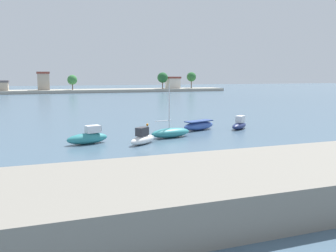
% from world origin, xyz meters
% --- Properties ---
extents(ground_plane, '(400.00, 400.00, 0.00)m').
position_xyz_m(ground_plane, '(0.00, 0.00, 0.00)').
color(ground_plane, '#476075').
extents(seawall_embankment, '(99.19, 7.60, 1.83)m').
position_xyz_m(seawall_embankment, '(0.00, -7.37, 0.92)').
color(seawall_embankment, gray).
rests_on(seawall_embankment, ground).
extents(moored_boat_0, '(4.03, 2.24, 1.65)m').
position_xyz_m(moored_boat_0, '(-8.94, 10.49, 0.61)').
color(moored_boat_0, teal).
rests_on(moored_boat_0, ground).
extents(moored_boat_1, '(3.30, 2.96, 1.55)m').
position_xyz_m(moored_boat_1, '(-4.29, 8.73, 0.54)').
color(moored_boat_1, white).
rests_on(moored_boat_1, ground).
extents(moored_boat_2, '(4.52, 2.37, 5.37)m').
position_xyz_m(moored_boat_2, '(-0.74, 11.09, 0.50)').
color(moored_boat_2, teal).
rests_on(moored_boat_2, ground).
extents(moored_boat_3, '(4.57, 2.80, 1.08)m').
position_xyz_m(moored_boat_3, '(3.94, 14.55, 0.53)').
color(moored_boat_3, '#3856A8').
rests_on(moored_boat_3, ground).
extents(moored_boat_4, '(3.32, 3.01, 1.52)m').
position_xyz_m(moored_boat_4, '(8.71, 13.69, 0.54)').
color(moored_boat_4, navy).
rests_on(moored_boat_4, ground).
extents(mooring_buoy_0, '(0.31, 0.31, 0.31)m').
position_xyz_m(mooring_buoy_0, '(-0.67, 19.69, 0.15)').
color(mooring_buoy_0, orange).
rests_on(mooring_buoy_0, ground).
extents(mooring_buoy_1, '(0.32, 0.32, 0.32)m').
position_xyz_m(mooring_buoy_1, '(0.02, 1.45, 0.16)').
color(mooring_buoy_1, red).
rests_on(mooring_buoy_1, ground).
extents(distant_shoreline, '(110.57, 11.72, 7.77)m').
position_xyz_m(distant_shoreline, '(-3.98, 109.14, 1.78)').
color(distant_shoreline, '#9E998C').
rests_on(distant_shoreline, ground).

